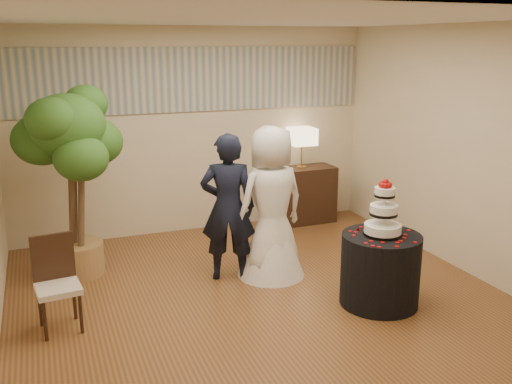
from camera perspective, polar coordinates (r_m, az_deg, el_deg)
name	(u,v)px	position (r m, az deg, el deg)	size (l,w,h in m)	color
floor	(261,300)	(6.03, 0.49, -10.70)	(5.00, 5.00, 0.00)	brown
ceiling	(262,19)	(5.44, 0.56, 16.94)	(5.00, 5.00, 0.00)	white
wall_back	(194,131)	(7.91, -6.19, 6.05)	(5.00, 0.06, 2.80)	beige
wall_front	(419,255)	(3.46, 15.99, -6.10)	(5.00, 0.06, 2.80)	beige
wall_right	(467,151)	(6.88, 20.33, 3.87)	(0.06, 5.00, 2.80)	beige
mural_border	(193,80)	(7.81, -6.30, 11.11)	(4.90, 0.02, 0.85)	#9C9D90
groom	(228,207)	(6.28, -2.82, -1.55)	(0.61, 0.40, 1.66)	black
bride	(271,202)	(6.35, 1.55, -1.05)	(0.84, 0.77, 1.72)	white
cake_table	(380,270)	(5.94, 12.31, -7.59)	(0.79, 0.79, 0.74)	black
wedding_cake	(384,207)	(5.73, 12.67, -1.51)	(0.37, 0.37, 0.58)	white
console	(301,195)	(8.38, 4.49, -0.31)	(0.99, 0.44, 0.82)	black
table_lamp	(302,148)	(8.22, 4.59, 4.41)	(0.35, 0.35, 0.58)	beige
ficus_tree	(72,182)	(6.63, -17.95, 0.95)	(1.04, 1.04, 2.18)	#2F5C1D
side_chair	(58,286)	(5.58, -19.20, -8.83)	(0.41, 0.43, 0.88)	black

